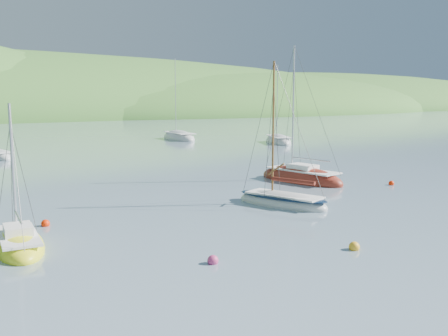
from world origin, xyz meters
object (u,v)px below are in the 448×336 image
distant_sloop_b (179,138)px  sloop_red (301,179)px  daysailer_white (282,202)px  distant_sloop_d (278,142)px  sailboat_yellow (19,245)px

distant_sloop_b → sloop_red: bearing=-99.0°
daysailer_white → distant_sloop_b: bearing=50.8°
sloop_red → distant_sloop_d: 31.95m
distant_sloop_d → daysailer_white: bearing=-104.3°
daysailer_white → distant_sloop_d: bearing=32.3°
daysailer_white → distant_sloop_d: distant_sloop_d is taller
daysailer_white → sloop_red: 8.77m
sailboat_yellow → distant_sloop_b: (30.91, 45.39, 0.04)m
sailboat_yellow → distant_sloop_d: size_ratio=0.57×
daysailer_white → distant_sloop_d: 40.54m
sloop_red → distant_sloop_b: (9.44, 38.77, -0.00)m
distant_sloop_d → sailboat_yellow: bearing=-116.9°
sloop_red → distant_sloop_b: distant_sloop_b is taller
distant_sloop_b → daysailer_white: bearing=-105.0°
sailboat_yellow → distant_sloop_b: size_ratio=0.51×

